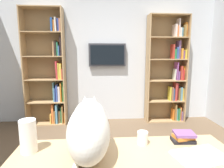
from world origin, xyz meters
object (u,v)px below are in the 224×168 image
at_px(cat, 89,128).
at_px(bookshelf_left, 170,71).
at_px(open_binder, 200,156).
at_px(desk_book_stack, 183,137).
at_px(bookshelf_right, 50,72).
at_px(wall_mounted_tv, 107,55).
at_px(coffee_mug, 143,138).
at_px(paper_towel_roll, 28,136).

bearing_deg(cat, bookshelf_left, -120.72).
relative_size(open_binder, desk_book_stack, 2.13).
xyz_separation_m(bookshelf_left, cat, (1.52, 2.56, -0.12)).
bearing_deg(cat, bookshelf_right, -70.92).
bearing_deg(open_binder, desk_book_stack, -86.47).
relative_size(wall_mounted_tv, desk_book_stack, 4.28).
distance_m(open_binder, coffee_mug, 0.39).
distance_m(bookshelf_left, coffee_mug, 2.70).
bearing_deg(cat, coffee_mug, -161.64).
height_order(bookshelf_left, desk_book_stack, bookshelf_left).
xyz_separation_m(coffee_mug, desk_book_stack, (-0.32, -0.01, -0.01)).
distance_m(bookshelf_left, wall_mounted_tv, 1.32).
height_order(bookshelf_left, paper_towel_roll, bookshelf_left).
xyz_separation_m(cat, paper_towel_roll, (0.41, -0.07, -0.07)).
distance_m(bookshelf_right, cat, 2.71).
xyz_separation_m(bookshelf_right, cat, (-0.89, 2.56, -0.12)).
distance_m(cat, open_binder, 0.75).
height_order(bookshelf_left, open_binder, bookshelf_left).
bearing_deg(desk_book_stack, wall_mounted_tv, -79.43).
xyz_separation_m(wall_mounted_tv, coffee_mug, (-0.15, 2.52, -0.59)).
bearing_deg(bookshelf_left, desk_book_stack, 71.39).
relative_size(open_binder, coffee_mug, 3.84).
relative_size(bookshelf_left, bookshelf_right, 0.95).
height_order(coffee_mug, desk_book_stack, coffee_mug).
bearing_deg(wall_mounted_tv, paper_towel_roll, 75.73).
xyz_separation_m(open_binder, coffee_mug, (0.33, -0.20, 0.04)).
distance_m(wall_mounted_tv, paper_towel_roll, 2.71).
relative_size(bookshelf_right, open_binder, 6.08).
bearing_deg(paper_towel_roll, desk_book_stack, -176.40).
relative_size(bookshelf_right, cat, 3.41).
bearing_deg(wall_mounted_tv, coffee_mug, 93.34).
height_order(wall_mounted_tv, desk_book_stack, wall_mounted_tv).
xyz_separation_m(cat, open_binder, (-0.72, 0.08, -0.18)).
relative_size(cat, desk_book_stack, 3.80).
bearing_deg(bookshelf_right, bookshelf_left, 179.98).
distance_m(bookshelf_right, wall_mounted_tv, 1.18).
bearing_deg(coffee_mug, cat, 18.36).
height_order(wall_mounted_tv, paper_towel_roll, wall_mounted_tv).
distance_m(paper_towel_roll, coffee_mug, 0.81).
bearing_deg(desk_book_stack, bookshelf_right, -56.63).
relative_size(wall_mounted_tv, coffee_mug, 7.72).
distance_m(cat, paper_towel_roll, 0.43).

